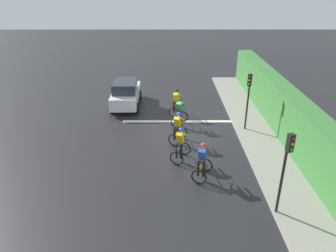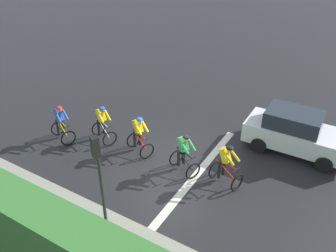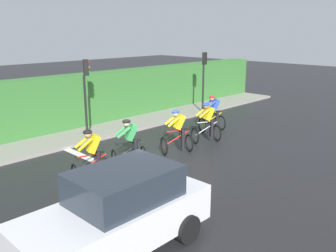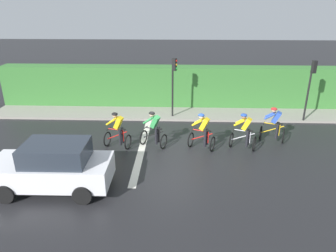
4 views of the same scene
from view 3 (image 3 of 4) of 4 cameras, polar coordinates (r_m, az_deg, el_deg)
The scene contains 13 objects.
ground_plane at distance 12.79m, azimuth -3.78°, elevation -5.56°, with size 80.00×80.00×0.00m, color black.
sidewalk_kerb at distance 17.31m, azimuth -8.77°, elevation -0.01°, with size 2.80×24.71×0.12m, color gray.
stone_wall_low at distance 17.96m, azimuth -10.53°, elevation 1.31°, with size 0.44×24.71×0.64m, color gray.
hedge_wall at distance 18.01m, azimuth -11.22°, elevation 4.33°, with size 1.10×24.71×2.49m, color #387533.
road_marking_stop_line at distance 12.06m, azimuth -8.18°, elevation -6.96°, with size 7.00×0.30×0.01m, color silver.
cyclist_lead at distance 16.42m, azimuth 7.14°, elevation 1.88°, with size 1.02×1.25×1.66m.
cyclist_second at distance 14.73m, azimuth 6.21°, elevation 0.40°, with size 1.05×1.26×1.66m.
cyclist_mid at distance 13.34m, azimuth 1.55°, elevation -1.06°, with size 1.06×1.26×1.66m.
cyclist_fourth at distance 12.06m, azimuth -6.07°, elevation -2.90°, with size 1.05×1.26×1.66m.
cyclist_trailing at distance 11.04m, azimuth -11.94°, elevation -4.84°, with size 0.94×1.22×1.66m.
car_white at distance 7.62m, azimuth -7.90°, elevation -13.36°, with size 1.92×4.12×1.76m.
traffic_light_near_crossing at distance 15.11m, azimuth -12.85°, elevation 6.00°, with size 0.27×0.30×3.34m.
traffic_light_far_junction at distance 19.59m, azimuth 5.70°, elevation 8.26°, with size 0.25×0.31×3.34m.
Camera 3 is at (8.99, -7.93, 4.46)m, focal length 38.53 mm.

